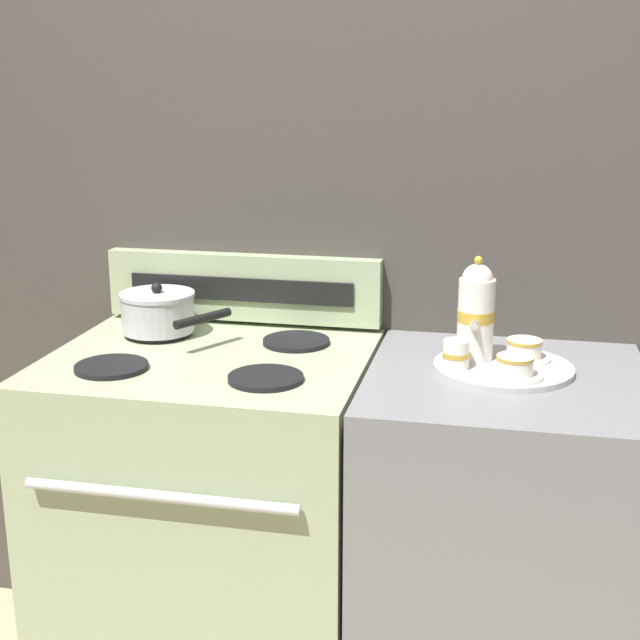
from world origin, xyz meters
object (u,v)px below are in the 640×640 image
Objects in this scene: serving_tray at (503,368)px; teacup_left at (515,367)px; saucepan at (159,312)px; creamer_jug at (456,354)px; teapot at (476,311)px; stove at (214,531)px; teacup_right at (524,350)px.

serving_tray is 2.56× the size of teacup_left.
creamer_jug is at bearing -10.95° from saucepan.
teapot reaches higher than saucepan.
saucepan is at bearing 169.05° from creamer_jug.
stove is 0.88m from teacup_left.
stove is at bearing 179.22° from creamer_jug.
creamer_jug is (0.77, -0.15, -0.02)m from saucepan.
teapot reaches higher than serving_tray.
teacup_right is at bearing 6.88° from stove.
saucepan reaches higher than creamer_jug.
serving_tray is 0.14m from teapot.
creamer_jug is (-0.10, -0.05, 0.04)m from serving_tray.
creamer_jug is at bearing -0.78° from stove.
saucepan is 0.81m from teapot.
saucepan is at bearing 168.49° from teacup_left.
stove is 14.64× the size of creamer_jug.
saucepan is 1.24× the size of teapot.
creamer_jug reaches higher than stove.
serving_tray is at bearing -131.12° from teacup_right.
teapot reaches higher than teacup_right.
stove is 3.14× the size of saucepan.
stove is at bearing -173.12° from teacup_right.
stove is at bearing -38.06° from saucepan.
teacup_right is (0.04, 0.05, 0.03)m from serving_tray.
creamer_jug is (-0.15, -0.10, 0.01)m from teacup_right.
teacup_right is 1.91× the size of creamer_jug.
saucepan reaches higher than stove.
creamer_jug reaches higher than serving_tray.
saucepan reaches higher than serving_tray.
teacup_right is (0.74, 0.09, 0.50)m from stove.
teapot is (-0.07, 0.03, 0.12)m from serving_tray.
creamer_jug is at bearing -147.05° from teacup_right.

